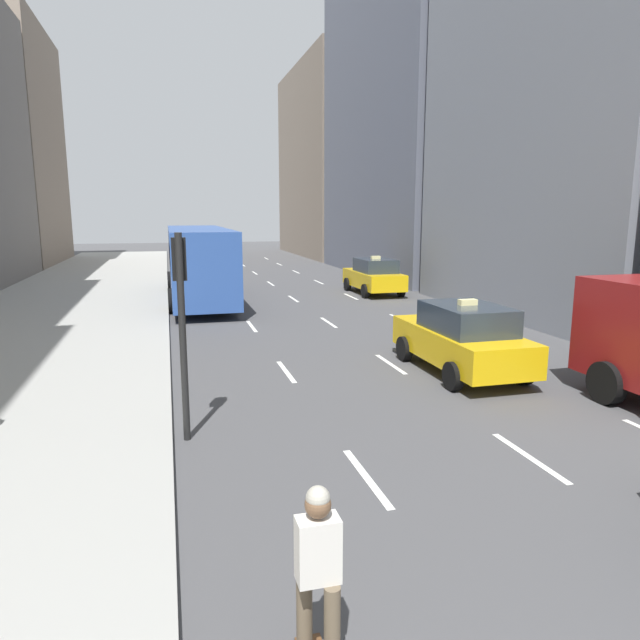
# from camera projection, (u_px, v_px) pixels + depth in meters

# --- Properties ---
(sidewalk_left) EXTENTS (8.00, 66.00, 0.15)m
(sidewalk_left) POSITION_uv_depth(u_px,v_px,m) (74.00, 302.00, 24.87)
(sidewalk_left) COLOR #9E9E99
(sidewalk_left) RESTS_ON ground
(lane_markings) EXTENTS (5.72, 56.00, 0.01)m
(lane_markings) POSITION_uv_depth(u_px,v_px,m) (309.00, 309.00, 23.52)
(lane_markings) COLOR white
(lane_markings) RESTS_ON ground
(building_row_right) EXTENTS (6.00, 63.18, 21.82)m
(building_row_right) POSITION_uv_depth(u_px,v_px,m) (452.00, 91.00, 30.12)
(building_row_right) COLOR gray
(building_row_right) RESTS_ON ground
(taxi_lead) EXTENTS (2.02, 4.40, 1.87)m
(taxi_lead) POSITION_uv_depth(u_px,v_px,m) (462.00, 338.00, 14.07)
(taxi_lead) COLOR yellow
(taxi_lead) RESTS_ON ground
(taxi_second) EXTENTS (2.02, 4.40, 1.87)m
(taxi_second) POSITION_uv_depth(u_px,v_px,m) (374.00, 276.00, 27.92)
(taxi_second) COLOR yellow
(taxi_second) RESTS_ON ground
(city_bus) EXTENTS (2.80, 11.61, 3.25)m
(city_bus) POSITION_uv_depth(u_px,v_px,m) (198.00, 261.00, 25.65)
(city_bus) COLOR #2D519E
(city_bus) RESTS_ON ground
(skateboarder) EXTENTS (0.36, 0.80, 1.75)m
(skateboarder) POSITION_uv_depth(u_px,v_px,m) (318.00, 574.00, 4.73)
(skateboarder) COLOR brown
(skateboarder) RESTS_ON ground
(traffic_light_pole) EXTENTS (0.24, 0.42, 3.60)m
(traffic_light_pole) POSITION_uv_depth(u_px,v_px,m) (181.00, 303.00, 9.65)
(traffic_light_pole) COLOR black
(traffic_light_pole) RESTS_ON ground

